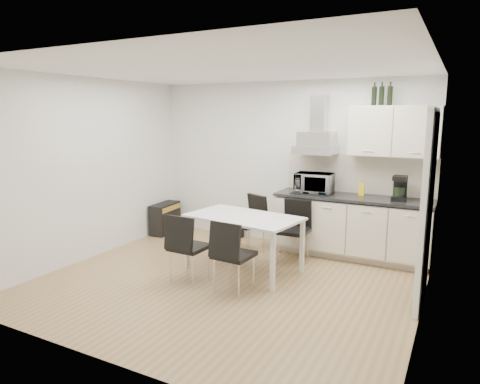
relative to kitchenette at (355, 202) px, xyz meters
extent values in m
plane|color=#A58455|center=(-1.19, -1.73, -0.83)|extent=(4.50, 4.50, 0.00)
cube|color=white|center=(-1.19, 0.27, 0.47)|extent=(4.50, 0.10, 2.60)
cube|color=white|center=(-1.19, -3.73, 0.47)|extent=(4.50, 0.10, 2.60)
cube|color=white|center=(-3.44, -1.73, 0.47)|extent=(0.10, 4.00, 2.60)
cube|color=white|center=(1.06, -1.73, 0.47)|extent=(0.10, 4.00, 2.60)
plane|color=white|center=(-1.19, -1.73, 1.77)|extent=(4.50, 4.50, 0.00)
cube|color=white|center=(1.02, -1.18, 0.22)|extent=(0.08, 1.04, 2.10)
cube|color=beige|center=(-0.04, 0.01, -0.78)|extent=(2.16, 0.52, 0.10)
cube|color=beige|center=(-0.04, -0.03, -0.35)|extent=(2.20, 0.60, 0.76)
cube|color=black|center=(-0.04, -0.04, 0.07)|extent=(2.22, 0.64, 0.04)
cube|color=beige|center=(-0.04, 0.25, 0.38)|extent=(2.20, 0.02, 0.58)
cube|color=beige|center=(0.46, 0.09, 1.02)|extent=(1.20, 0.35, 0.70)
cube|color=silver|center=(-0.64, 0.05, 0.82)|extent=(0.60, 0.46, 0.30)
cube|color=silver|center=(-0.64, 0.16, 1.27)|extent=(0.22, 0.20, 0.55)
imported|color=silver|center=(-0.61, -0.05, 0.27)|extent=(0.56, 0.33, 0.37)
cube|color=yellow|center=(0.06, 0.07, 0.18)|extent=(0.08, 0.04, 0.18)
cylinder|color=brown|center=(0.89, -0.08, 0.14)|extent=(0.04, 0.04, 0.11)
cylinder|color=#4C6626|center=(0.95, -0.08, 0.14)|extent=(0.04, 0.04, 0.11)
cylinder|color=black|center=(0.16, 0.09, 1.53)|extent=(0.07, 0.07, 0.32)
cylinder|color=black|center=(0.26, 0.09, 1.53)|extent=(0.07, 0.07, 0.32)
cylinder|color=black|center=(0.37, 0.09, 1.53)|extent=(0.07, 0.07, 0.32)
cube|color=white|center=(-1.19, -1.23, -0.10)|extent=(1.58, 1.05, 0.03)
cube|color=white|center=(-1.93, -1.50, -0.47)|extent=(0.06, 0.06, 0.72)
cube|color=white|center=(-0.57, -1.70, -0.47)|extent=(0.06, 0.06, 0.72)
cube|color=white|center=(-1.82, -0.77, -0.47)|extent=(0.06, 0.06, 0.72)
cube|color=white|center=(-0.46, -0.97, -0.47)|extent=(0.06, 0.06, 0.72)
cube|color=black|center=(-3.28, -0.23, -0.56)|extent=(0.32, 0.66, 0.53)
cube|color=gold|center=(-3.14, -0.23, -0.37)|extent=(0.06, 0.58, 0.09)
cube|color=black|center=(-2.01, 0.17, -0.67)|extent=(0.25, 0.23, 0.32)
camera|label=1|loc=(1.33, -6.16, 1.24)|focal=32.00mm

